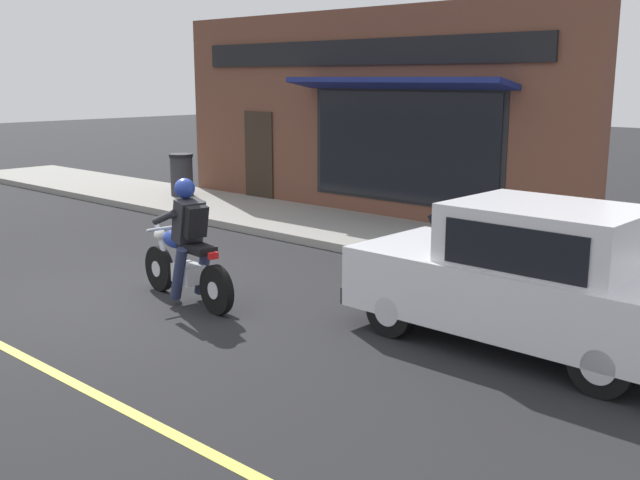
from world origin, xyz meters
The scene contains 6 objects.
ground_plane centered at (0.00, 0.00, 0.00)m, with size 80.00×80.00×0.00m, color black.
sidewalk_curb centered at (5.34, 3.00, 0.07)m, with size 2.60×22.00×0.14m, color gray.
storefront_building centered at (6.87, 1.50, 2.11)m, with size 1.25×10.15×4.20m.
motorcycle_with_rider centered at (0.59, -0.77, 0.68)m, with size 0.62×2.02×1.62m.
car_hatchback centered at (2.03, -4.77, 0.77)m, with size 1.67×3.79×1.57m.
trash_bin centered at (5.56, 5.86, 0.64)m, with size 0.56×0.56×0.98m.
Camera 1 is at (-5.14, -8.32, 2.84)m, focal length 42.00 mm.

